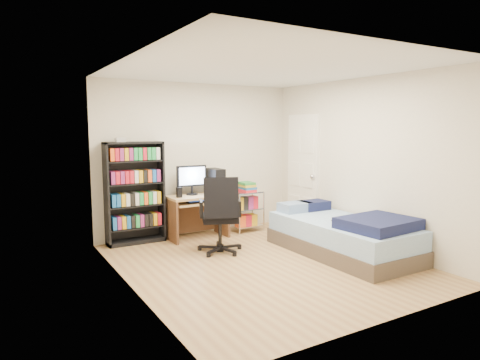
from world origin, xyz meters
TOP-DOWN VIEW (x-y plane):
  - room at (0.00, 0.00)m, footprint 3.58×4.08m
  - media_shelf at (-1.14, 1.84)m, footprint 0.88×0.29m
  - computer_desk at (-0.11, 1.67)m, footprint 0.93×0.54m
  - office_chair at (-0.26, 0.72)m, footprint 0.86×0.86m
  - wire_cart at (0.73, 1.64)m, footprint 0.54×0.39m
  - bed at (1.20, -0.22)m, footprint 1.08×2.16m
  - door at (1.72, 1.35)m, footprint 0.12×0.80m

SIDE VIEW (x-z plane):
  - bed at x=1.20m, z-range -0.04..0.58m
  - office_chair at x=-0.26m, z-range -0.20..0.90m
  - wire_cart at x=0.73m, z-range 0.13..0.97m
  - computer_desk at x=-0.11m, z-range 0.05..1.22m
  - media_shelf at x=-1.14m, z-range -0.01..1.61m
  - door at x=1.72m, z-range 0.00..2.00m
  - room at x=0.00m, z-range -0.04..2.54m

